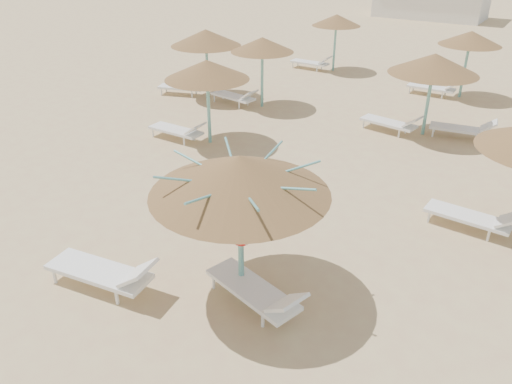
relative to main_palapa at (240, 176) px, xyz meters
The scene contains 5 objects.
ground 2.51m from the main_palapa, 107.27° to the left, with size 120.00×120.00×0.00m, color tan.
main_palapa is the anchor object (origin of this frame).
lounger_main_a 3.34m from the main_palapa, 148.81° to the right, with size 2.36×1.00×0.83m.
lounger_main_b 2.19m from the main_palapa, 25.93° to the right, with size 2.24×1.20×0.78m.
palapa_field 10.22m from the main_palapa, 82.77° to the left, with size 21.78×13.85×2.72m.
Camera 1 is at (4.45, -6.67, 6.23)m, focal length 35.00 mm.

